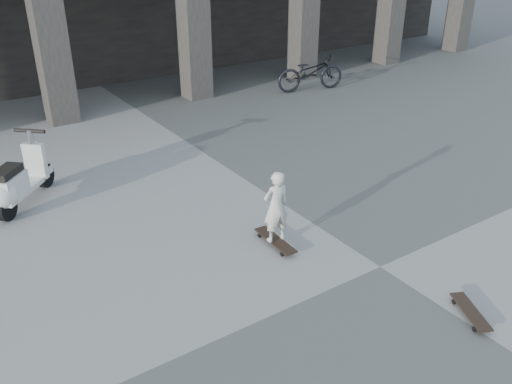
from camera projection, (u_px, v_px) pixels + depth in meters
ground at (380, 267)px, 7.36m from camera, size 90.00×90.00×0.00m
longboard at (275, 241)px, 7.84m from camera, size 0.23×0.86×0.09m
skateboard_spare at (471, 312)px, 6.41m from camera, size 0.48×0.73×0.09m
child at (276, 207)px, 7.59m from camera, size 0.41×0.28×1.08m
scooter at (15, 185)px, 8.61m from camera, size 1.24×1.31×1.15m
bicycle at (310, 72)px, 14.90m from camera, size 2.04×1.09×1.02m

